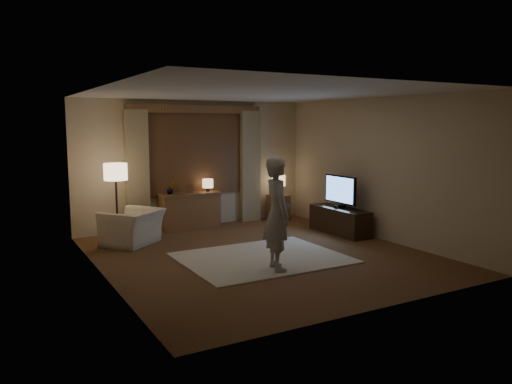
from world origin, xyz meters
TOP-DOWN VIEW (x-y plane):
  - room at (0.00, 0.50)m, footprint 5.04×5.54m
  - rug at (-0.10, -0.19)m, footprint 2.50×2.00m
  - sideboard at (-0.23, 2.50)m, footprint 1.20×0.40m
  - picture_frame at (-0.23, 2.50)m, footprint 0.16×0.02m
  - plant at (-0.63, 2.50)m, footprint 0.17×0.13m
  - table_lamp_sideboard at (0.17, 2.50)m, footprint 0.22×0.22m
  - floor_lamp at (-1.79, 2.12)m, footprint 0.41×0.41m
  - armchair at (-1.63, 1.74)m, footprint 1.26×1.24m
  - side_table at (1.85, 2.45)m, footprint 0.40×0.40m
  - table_lamp_side at (1.85, 2.45)m, footprint 0.30×0.30m
  - tv_stand at (2.15, 0.66)m, footprint 0.45×1.40m
  - tv at (2.15, 0.66)m, footprint 0.21×0.88m
  - person at (-0.23, -0.86)m, footprint 0.52×0.67m

SIDE VIEW (x-z plane):
  - rug at x=-0.10m, z-range 0.00..0.02m
  - tv_stand at x=2.15m, z-range 0.00..0.50m
  - side_table at x=1.85m, z-range 0.00..0.56m
  - armchair at x=-1.63m, z-range 0.00..0.62m
  - sideboard at x=-0.23m, z-range 0.00..0.70m
  - picture_frame at x=-0.23m, z-range 0.70..0.90m
  - person at x=-0.23m, z-range 0.02..1.66m
  - tv at x=2.15m, z-range 0.53..1.17m
  - plant at x=-0.63m, z-range 0.70..1.00m
  - table_lamp_side at x=1.85m, z-range 0.65..1.09m
  - table_lamp_sideboard at x=0.17m, z-range 0.75..1.05m
  - floor_lamp at x=-1.79m, z-range 0.48..1.91m
  - room at x=0.00m, z-range 0.01..2.65m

